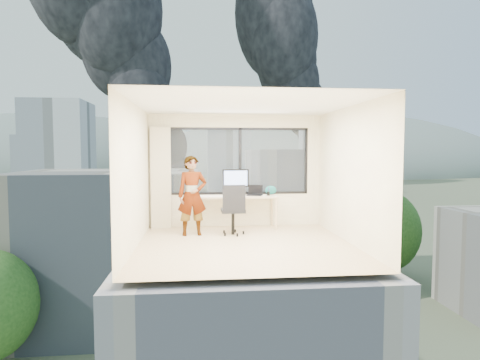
{
  "coord_description": "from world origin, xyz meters",
  "views": [
    {
      "loc": [
        -0.83,
        -7.38,
        1.73
      ],
      "look_at": [
        0.0,
        1.0,
        1.15
      ],
      "focal_mm": 30.17,
      "sensor_mm": 36.0,
      "label": 1
    }
  ],
  "objects": [
    {
      "name": "game_console",
      "position": [
        0.06,
        1.89,
        0.78
      ],
      "size": [
        0.31,
        0.27,
        0.07
      ],
      "primitive_type": "cube",
      "rotation": [
        0.0,
        0.0,
        -0.09
      ],
      "color": "white",
      "rests_on": "desk"
    },
    {
      "name": "tree_b",
      "position": [
        4.0,
        18.0,
        -9.5
      ],
      "size": [
        7.6,
        7.6,
        9.0
      ],
      "primitive_type": null,
      "color": "#244A18",
      "rests_on": "exterior_ground"
    },
    {
      "name": "smoke_plume_b",
      "position": [
        55.0,
        170.0,
        27.0
      ],
      "size": [
        30.0,
        18.0,
        70.0
      ],
      "primitive_type": null,
      "color": "black",
      "rests_on": "exterior_ground"
    },
    {
      "name": "exterior_ground",
      "position": [
        0.0,
        120.0,
        -14.0
      ],
      "size": [
        400.0,
        400.0,
        0.04
      ],
      "primitive_type": "cube",
      "color": "#515B3D",
      "rests_on": "ground"
    },
    {
      "name": "laptop",
      "position": [
        0.39,
        1.65,
        0.86
      ],
      "size": [
        0.44,
        0.45,
        0.22
      ],
      "primitive_type": null,
      "rotation": [
        0.0,
        0.0,
        -0.34
      ],
      "color": "black",
      "rests_on": "desk"
    },
    {
      "name": "smoke_plume_a",
      "position": [
        -10.0,
        150.0,
        39.0
      ],
      "size": [
        40.0,
        24.0,
        90.0
      ],
      "primitive_type": null,
      "color": "black",
      "rests_on": "exterior_ground"
    },
    {
      "name": "far_tower_c",
      "position": [
        45.0,
        140.0,
        -1.0
      ],
      "size": [
        15.0,
        15.0,
        26.0
      ],
      "primitive_type": "cube",
      "color": "silver",
      "rests_on": "exterior_ground"
    },
    {
      "name": "curtain",
      "position": [
        -1.72,
        1.88,
        1.15
      ],
      "size": [
        0.45,
        0.14,
        2.3
      ],
      "primitive_type": "cube",
      "color": "beige",
      "rests_on": "floor"
    },
    {
      "name": "far_tower_a",
      "position": [
        -35.0,
        95.0,
        0.0
      ],
      "size": [
        14.0,
        14.0,
        28.0
      ],
      "primitive_type": "cube",
      "color": "silver",
      "rests_on": "exterior_ground"
    },
    {
      "name": "ceiling",
      "position": [
        0.0,
        0.0,
        2.6
      ],
      "size": [
        4.0,
        4.0,
        0.01
      ],
      "primitive_type": "cube",
      "color": "white",
      "rests_on": "ground"
    },
    {
      "name": "wall_front",
      "position": [
        0.0,
        -2.0,
        1.3
      ],
      "size": [
        4.0,
        0.01,
        2.6
      ],
      "primitive_type": "cube",
      "color": "beige",
      "rests_on": "ground"
    },
    {
      "name": "handbag",
      "position": [
        0.8,
        1.82,
        0.85
      ],
      "size": [
        0.28,
        0.16,
        0.2
      ],
      "primitive_type": "ellipsoid",
      "rotation": [
        0.0,
        0.0,
        -0.12
      ],
      "color": "#0C493C",
      "rests_on": "desk"
    },
    {
      "name": "monitor",
      "position": [
        -0.02,
        1.79,
        1.05
      ],
      "size": [
        0.61,
        0.18,
        0.6
      ],
      "primitive_type": null,
      "rotation": [
        0.0,
        0.0,
        0.09
      ],
      "color": "black",
      "rests_on": "desk"
    },
    {
      "name": "cellphone",
      "position": [
        -0.0,
        1.56,
        0.76
      ],
      "size": [
        0.11,
        0.06,
        0.01
      ],
      "primitive_type": "cube",
      "rotation": [
        0.0,
        0.0,
        0.18
      ],
      "color": "black",
      "rests_on": "desk"
    },
    {
      "name": "wall_right",
      "position": [
        2.0,
        0.0,
        1.3
      ],
      "size": [
        0.01,
        4.0,
        2.6
      ],
      "primitive_type": "cube",
      "color": "beige",
      "rests_on": "ground"
    },
    {
      "name": "chair",
      "position": [
        -0.15,
        0.98,
        0.54
      ],
      "size": [
        0.57,
        0.57,
        1.09
      ],
      "primitive_type": null,
      "rotation": [
        0.0,
        0.0,
        0.02
      ],
      "color": "black",
      "rests_on": "floor"
    },
    {
      "name": "near_bldg_b",
      "position": [
        12.0,
        38.0,
        -6.0
      ],
      "size": [
        14.0,
        13.0,
        16.0
      ],
      "primitive_type": "cube",
      "color": "silver",
      "rests_on": "exterior_ground"
    },
    {
      "name": "window_wall",
      "position": [
        0.05,
        2.0,
        1.52
      ],
      "size": [
        3.3,
        0.16,
        1.55
      ],
      "primitive_type": null,
      "color": "black",
      "rests_on": "ground"
    },
    {
      "name": "wall_left",
      "position": [
        -2.0,
        0.0,
        1.3
      ],
      "size": [
        0.01,
        4.0,
        2.6
      ],
      "primitive_type": "cube",
      "color": "beige",
      "rests_on": "ground"
    },
    {
      "name": "far_tower_b",
      "position": [
        8.0,
        120.0,
        1.0
      ],
      "size": [
        13.0,
        13.0,
        30.0
      ],
      "primitive_type": "cube",
      "color": "silver",
      "rests_on": "exterior_ground"
    },
    {
      "name": "far_tower_d",
      "position": [
        -60.0,
        150.0,
        -3.0
      ],
      "size": [
        16.0,
        14.0,
        22.0
      ],
      "primitive_type": "cube",
      "color": "silver",
      "rests_on": "exterior_ground"
    },
    {
      "name": "person",
      "position": [
        -1.0,
        1.02,
        0.83
      ],
      "size": [
        0.65,
        0.47,
        1.66
      ],
      "primitive_type": "imported",
      "rotation": [
        0.0,
        0.0,
        0.13
      ],
      "color": "#2D2D33",
      "rests_on": "floor"
    },
    {
      "name": "hill_b",
      "position": [
        100.0,
        320.0,
        -14.0
      ],
      "size": [
        300.0,
        220.0,
        96.0
      ],
      "primitive_type": "ellipsoid",
      "color": "slate",
      "rests_on": "exterior_ground"
    },
    {
      "name": "tree_c",
      "position": [
        22.0,
        40.0,
        -9.0
      ],
      "size": [
        8.4,
        8.4,
        10.0
      ],
      "primitive_type": null,
      "color": "#244A18",
      "rests_on": "exterior_ground"
    },
    {
      "name": "near_bldg_a",
      "position": [
        -9.0,
        30.0,
        -7.0
      ],
      "size": [
        16.0,
        12.0,
        14.0
      ],
      "primitive_type": "cube",
      "color": "beige",
      "rests_on": "exterior_ground"
    },
    {
      "name": "desk",
      "position": [
        0.0,
        1.66,
        0.38
      ],
      "size": [
        1.8,
        0.6,
        0.75
      ],
      "primitive_type": "cube",
      "color": "beige",
      "rests_on": "floor"
    },
    {
      "name": "hill_a",
      "position": [
        -120.0,
        320.0,
        -14.0
      ],
      "size": [
        288.0,
        216.0,
        90.0
      ],
      "primitive_type": "ellipsoid",
      "color": "slate",
      "rests_on": "exterior_ground"
    },
    {
      "name": "pen_cup",
      "position": [
        0.71,
        1.61,
        0.79
      ],
      "size": [
        0.09,
        0.09,
        0.09
      ],
      "primitive_type": "cylinder",
      "rotation": [
        0.0,
        0.0,
        0.23
      ],
      "color": "black",
      "rests_on": "desk"
    },
    {
      "name": "floor",
      "position": [
        0.0,
        0.0,
        0.0
      ],
      "size": [
        4.0,
        4.0,
        0.01
      ],
      "primitive_type": "cube",
      "color": "beige",
      "rests_on": "ground"
    }
  ]
}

